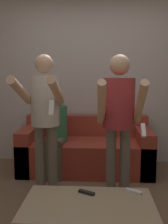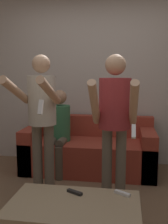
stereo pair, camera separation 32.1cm
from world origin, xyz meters
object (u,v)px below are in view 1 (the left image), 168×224
Objects in this scene: person_seated at (56,129)px; coffee_table at (89,207)px; person_standing_left at (45,112)px; person_standing_right at (119,112)px; remote_far at (134,191)px; couch at (86,151)px; remote_near at (87,192)px.

coffee_table is at bearing -71.28° from person_seated.
person_seated is (-0.01, 0.76, -0.35)m from person_standing_left.
person_standing_right is (0.79, 0.01, -0.00)m from person_standing_left.
remote_far is (0.90, -1.29, -0.27)m from person_seated.
couch is 1.53m from remote_far.
remote_far is (0.10, -0.54, -0.62)m from person_standing_right.
coffee_table is at bearing -110.90° from person_standing_right.
remote_near is 1.02× the size of remote_far.
person_standing_left is 1.21m from remote_far.
couch is at bearing 108.90° from remote_far.
remote_near is (-0.31, -0.58, -0.62)m from person_standing_right.
person_seated is at bearing 124.86° from remote_far.
couch is 1.16× the size of person_standing_right.
person_seated is 1.09× the size of coffee_table.
couch is 1.22m from person_standing_left.
couch reaches higher than coffee_table.
person_standing_right is 0.91m from remote_near.
remote_near and remote_far have the same top height.
person_standing_left reaches higher than person_seated.
person_seated is at bearing 109.96° from remote_near.
person_seated reaches higher than coffee_table.
person_standing_right is at bearing 61.83° from remote_near.
person_standing_right is 1.15m from person_seated.
person_standing_left is 0.79m from person_standing_right.
remote_far is (0.41, 0.04, 0.00)m from remote_near.
remote_near is 0.42m from remote_far.
person_standing_right reaches higher than couch.
remote_far is at bearing -30.81° from person_standing_left.
couch is 12.39× the size of remote_far.
couch reaches higher than remote_near.
person_standing_left is 1.48× the size of coffee_table.
person_standing_right reaches higher than person_seated.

